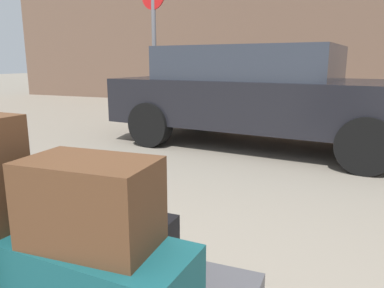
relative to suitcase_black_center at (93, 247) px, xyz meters
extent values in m
cylinder|color=black|center=(-0.39, 0.10, -0.33)|extent=(0.24, 0.06, 0.24)
cube|color=black|center=(0.00, 0.00, 0.00)|extent=(0.62, 0.44, 0.22)
cube|color=#51331E|center=(0.25, -0.31, 0.35)|extent=(0.41, 0.26, 0.27)
cube|color=black|center=(-0.11, 4.19, 0.19)|extent=(4.49, 2.31, 0.64)
cube|color=#2D333D|center=(-0.36, 4.22, 0.74)|extent=(2.58, 1.86, 0.46)
cylinder|color=black|center=(1.40, 4.86, -0.13)|extent=(0.66, 0.30, 0.64)
cylinder|color=black|center=(1.20, 3.17, -0.13)|extent=(0.66, 0.30, 0.64)
cylinder|color=black|center=(-1.41, 5.20, -0.13)|extent=(0.66, 0.30, 0.64)
cylinder|color=black|center=(-1.62, 3.52, -0.13)|extent=(0.66, 0.30, 0.64)
cylinder|color=slate|center=(-1.94, 4.30, 0.80)|extent=(0.07, 0.07, 2.50)
camera|label=1|loc=(0.92, -1.18, 0.76)|focal=34.92mm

